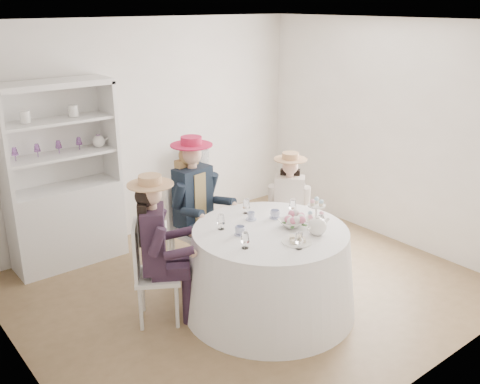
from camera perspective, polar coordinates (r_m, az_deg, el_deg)
ground at (r=5.78m, az=0.63°, el=-10.11°), size 4.50×4.50×0.00m
ceiling at (r=5.01m, az=0.75°, el=17.73°), size 4.50×4.50×0.00m
wall_back at (r=6.85m, az=-10.04°, el=6.58°), size 4.50×0.00×4.50m
wall_front at (r=3.99m, az=19.22°, el=-3.92°), size 4.50×0.00×4.50m
wall_left at (r=4.27m, az=-23.45°, el=-2.95°), size 0.00×4.50×4.50m
wall_right at (r=6.84m, az=15.52°, el=6.14°), size 0.00×4.50×4.50m
tea_table at (r=5.22m, az=3.18°, el=-8.31°), size 1.68×1.68×0.85m
hutch at (r=6.35m, az=-18.19°, el=-0.94°), size 1.25×0.52×2.09m
side_table at (r=7.22m, az=-4.57°, el=-0.73°), size 0.57×0.57×0.72m
hatbox at (r=7.05m, az=-4.68°, el=3.27°), size 0.43×0.43×0.33m
guest_left at (r=4.93m, az=-8.90°, el=-5.23°), size 0.62×0.57×1.45m
guest_mid at (r=5.72m, az=-4.87°, el=-0.73°), size 0.58×0.61×1.56m
guest_right at (r=6.05m, az=5.25°, el=-1.06°), size 0.55×0.55×1.30m
spare_chair at (r=6.19m, az=-6.32°, el=-3.36°), size 0.47×0.47×0.86m
teacup_a at (r=4.91m, az=0.00°, el=-4.18°), size 0.10×0.10×0.08m
teacup_b at (r=5.24m, az=1.19°, el=-2.61°), size 0.09×0.09×0.07m
teacup_c at (r=5.28m, az=3.76°, el=-2.43°), size 0.12×0.12×0.08m
flower_bowl at (r=5.11m, az=5.47°, el=-3.41°), size 0.27×0.27×0.06m
flower_arrangement at (r=5.07m, az=5.84°, el=-2.87°), size 0.18×0.18×0.07m
table_teapot at (r=4.96m, az=8.25°, el=-3.65°), size 0.24×0.17×0.18m
sandwich_plate at (r=4.80m, az=6.07°, el=-5.19°), size 0.27×0.27×0.06m
cupcake_stand at (r=5.26m, az=8.12°, el=-2.20°), size 0.23×0.23×0.22m
stemware_set at (r=5.01m, az=3.29°, el=-3.24°), size 0.96×1.00×0.15m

